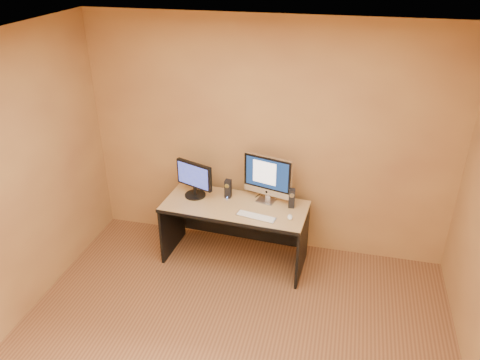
{
  "coord_description": "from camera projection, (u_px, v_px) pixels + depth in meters",
  "views": [
    {
      "loc": [
        0.82,
        -2.59,
        3.24
      ],
      "look_at": [
        -0.17,
        1.45,
        1.07
      ],
      "focal_mm": 35.0,
      "sensor_mm": 36.0,
      "label": 1
    }
  ],
  "objects": [
    {
      "name": "walls",
      "position": [
        215.0,
        246.0,
        3.3
      ],
      "size": [
        4.0,
        4.0,
        2.6
      ],
      "primitive_type": null,
      "color": "#AC8045",
      "rests_on": "ground"
    },
    {
      "name": "ceiling",
      "position": [
        209.0,
        61.0,
        2.7
      ],
      "size": [
        4.0,
        4.0,
        0.0
      ],
      "primitive_type": "plane",
      "color": "white",
      "rests_on": "walls"
    },
    {
      "name": "desk",
      "position": [
        235.0,
        233.0,
        5.13
      ],
      "size": [
        1.56,
        0.75,
        0.71
      ],
      "primitive_type": null,
      "rotation": [
        0.0,
        0.0,
        -0.06
      ],
      "color": "tan",
      "rests_on": "ground"
    },
    {
      "name": "imac",
      "position": [
        267.0,
        179.0,
        4.93
      ],
      "size": [
        0.58,
        0.33,
        0.52
      ],
      "primitive_type": null,
      "rotation": [
        0.0,
        0.0,
        -0.26
      ],
      "color": "silver",
      "rests_on": "desk"
    },
    {
      "name": "second_monitor",
      "position": [
        194.0,
        180.0,
        5.06
      ],
      "size": [
        0.51,
        0.38,
        0.4
      ],
      "primitive_type": null,
      "rotation": [
        0.0,
        0.0,
        -0.36
      ],
      "color": "black",
      "rests_on": "desk"
    },
    {
      "name": "speaker_left",
      "position": [
        228.0,
        189.0,
        5.07
      ],
      "size": [
        0.07,
        0.07,
        0.21
      ],
      "primitive_type": null,
      "rotation": [
        0.0,
        0.0,
        -0.07
      ],
      "color": "black",
      "rests_on": "desk"
    },
    {
      "name": "speaker_right",
      "position": [
        292.0,
        198.0,
        4.89
      ],
      "size": [
        0.07,
        0.08,
        0.21
      ],
      "primitive_type": null,
      "rotation": [
        0.0,
        0.0,
        0.14
      ],
      "color": "black",
      "rests_on": "desk"
    },
    {
      "name": "keyboard",
      "position": [
        256.0,
        216.0,
        4.75
      ],
      "size": [
        0.42,
        0.18,
        0.02
      ],
      "primitive_type": "cube",
      "rotation": [
        0.0,
        0.0,
        -0.19
      ],
      "color": "#BABABF",
      "rests_on": "desk"
    },
    {
      "name": "mouse",
      "position": [
        290.0,
        217.0,
        4.73
      ],
      "size": [
        0.07,
        0.1,
        0.03
      ],
      "primitive_type": "ellipsoid",
      "rotation": [
        0.0,
        0.0,
        0.15
      ],
      "color": "white",
      "rests_on": "desk"
    },
    {
      "name": "cable_a",
      "position": [
        269.0,
        197.0,
        5.12
      ],
      "size": [
        0.05,
        0.21,
        0.01
      ],
      "primitive_type": "cylinder",
      "rotation": [
        1.57,
        0.0,
        0.22
      ],
      "color": "black",
      "rests_on": "desk"
    },
    {
      "name": "cable_b",
      "position": [
        260.0,
        194.0,
        5.17
      ],
      "size": [
        0.07,
        0.16,
        0.01
      ],
      "primitive_type": "cylinder",
      "rotation": [
        1.57,
        0.0,
        -0.39
      ],
      "color": "black",
      "rests_on": "desk"
    }
  ]
}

